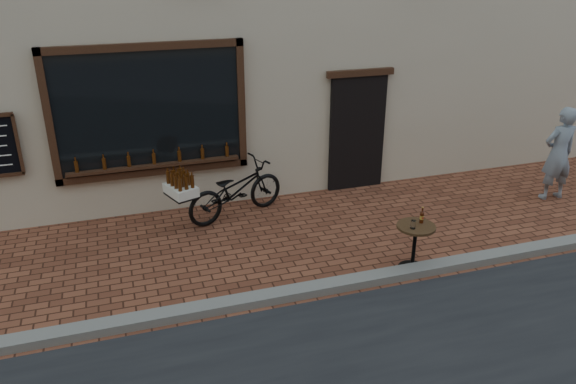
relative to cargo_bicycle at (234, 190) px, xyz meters
name	(u,v)px	position (x,y,z in m)	size (l,w,h in m)	color
ground	(329,299)	(0.65, -2.88, -0.50)	(90.00, 90.00, 0.00)	#5B2D1D
kerb	(324,287)	(0.65, -2.68, -0.44)	(90.00, 0.25, 0.12)	slate
cargo_bicycle	(234,190)	(0.00, 0.00, 0.00)	(2.24, 1.32, 1.06)	black
bistro_table	(415,238)	(2.10, -2.52, 0.01)	(0.56, 0.56, 0.96)	black
pedestrian	(558,154)	(5.87, -1.03, 0.38)	(0.64, 0.42, 1.76)	gray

